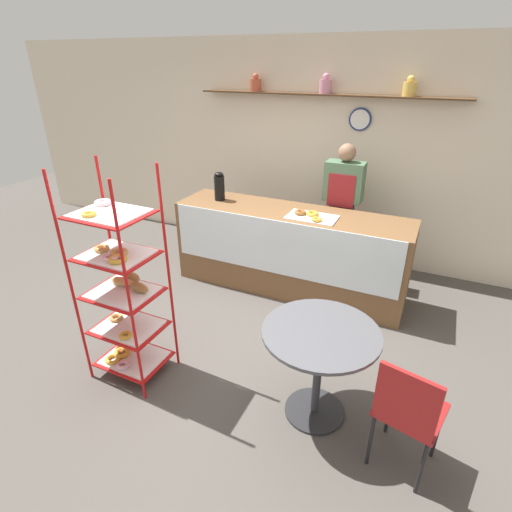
% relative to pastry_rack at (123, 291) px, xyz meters
% --- Properties ---
extents(ground_plane, '(14.00, 14.00, 0.00)m').
position_rel_pastry_rack_xyz_m(ground_plane, '(0.70, 0.50, -0.79)').
color(ground_plane, '#4C4742').
extents(back_wall, '(10.00, 0.30, 2.70)m').
position_rel_pastry_rack_xyz_m(back_wall, '(0.70, 2.99, 0.57)').
color(back_wall, beige).
rests_on(back_wall, ground_plane).
extents(display_counter, '(2.60, 0.66, 0.95)m').
position_rel_pastry_rack_xyz_m(display_counter, '(0.70, 1.88, -0.31)').
color(display_counter, brown).
rests_on(display_counter, ground_plane).
extents(pastry_rack, '(0.59, 0.48, 1.78)m').
position_rel_pastry_rack_xyz_m(pastry_rack, '(0.00, 0.00, 0.00)').
color(pastry_rack, '#B71414').
rests_on(pastry_rack, ground_plane).
extents(person_worker, '(0.43, 0.23, 1.62)m').
position_rel_pastry_rack_xyz_m(person_worker, '(1.13, 2.38, 0.09)').
color(person_worker, '#282833').
rests_on(person_worker, ground_plane).
extents(cafe_table, '(0.82, 0.82, 0.76)m').
position_rel_pastry_rack_xyz_m(cafe_table, '(1.55, 0.22, -0.21)').
color(cafe_table, '#262628').
rests_on(cafe_table, ground_plane).
extents(cafe_chair, '(0.46, 0.46, 0.87)m').
position_rel_pastry_rack_xyz_m(cafe_chair, '(2.18, -0.02, -0.25)').
color(cafe_chair, black).
rests_on(cafe_chair, ground_plane).
extents(coffee_carafe, '(0.12, 0.12, 0.33)m').
position_rel_pastry_rack_xyz_m(coffee_carafe, '(-0.20, 1.89, 0.32)').
color(coffee_carafe, black).
rests_on(coffee_carafe, display_counter).
extents(donut_tray_counter, '(0.52, 0.32, 0.05)m').
position_rel_pastry_rack_xyz_m(donut_tray_counter, '(0.95, 1.78, 0.18)').
color(donut_tray_counter, white).
rests_on(donut_tray_counter, display_counter).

